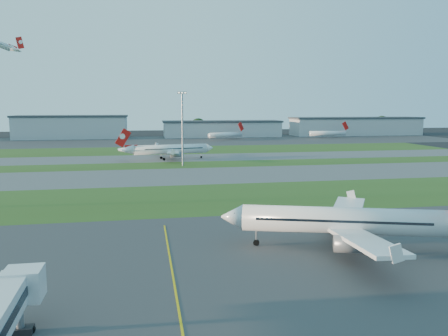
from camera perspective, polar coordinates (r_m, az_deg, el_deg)
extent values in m
plane|color=black|center=(48.97, -12.28, -16.99)|extent=(700.00, 700.00, 0.00)
cube|color=#333335|center=(48.97, -12.28, -16.98)|extent=(300.00, 70.00, 0.01)
cube|color=#324C19|center=(98.60, -11.28, -4.20)|extent=(300.00, 34.00, 0.01)
cube|color=#515154|center=(131.05, -11.06, -1.19)|extent=(300.00, 32.00, 0.01)
cube|color=#324C19|center=(155.79, -10.95, 0.25)|extent=(300.00, 18.00, 0.01)
cube|color=#515154|center=(177.62, -10.88, 1.19)|extent=(300.00, 26.00, 0.01)
cube|color=#324C19|center=(210.43, -10.80, 2.23)|extent=(300.00, 40.00, 0.01)
cube|color=#333335|center=(270.21, -10.71, 3.47)|extent=(400.00, 80.00, 0.01)
cube|color=gold|center=(49.01, -6.16, -16.82)|extent=(0.25, 60.00, 0.02)
cube|color=silver|center=(46.42, -24.68, -13.62)|extent=(3.40, 3.00, 3.00)
cylinder|color=gray|center=(45.66, -25.11, -17.29)|extent=(0.70, 0.70, 3.20)
cube|color=black|center=(46.19, -25.02, -18.70)|extent=(2.20, 1.20, 0.70)
cylinder|color=silver|center=(65.78, 15.89, -6.65)|extent=(30.15, 12.91, 3.85)
cube|color=silver|center=(58.39, 18.04, -9.12)|extent=(5.53, 15.47, 1.57)
cube|color=silver|center=(73.84, 15.74, -5.46)|extent=(11.87, 15.34, 1.57)
cylinder|color=gray|center=(60.56, 16.17, -9.53)|extent=(4.77, 3.52, 2.33)
cylinder|color=gray|center=(71.75, 14.75, -6.73)|extent=(4.77, 3.52, 2.33)
cylinder|color=silver|center=(173.23, -6.96, 2.45)|extent=(29.14, 8.62, 3.67)
cube|color=red|center=(169.58, -13.04, 3.86)|extent=(6.22, 1.41, 7.30)
cube|color=silver|center=(180.56, -7.83, 2.51)|extent=(9.84, 14.98, 1.49)
cube|color=silver|center=(165.59, -6.67, 2.04)|extent=(5.35, 14.74, 1.49)
cylinder|color=gray|center=(178.91, -7.22, 2.13)|extent=(4.37, 2.89, 2.22)
cylinder|color=gray|center=(168.09, -6.36, 1.77)|extent=(4.37, 2.89, 2.22)
cube|color=red|center=(266.77, -25.31, 15.92)|extent=(5.81, 0.76, 6.78)
cylinder|color=silver|center=(275.90, 0.21, 4.37)|extent=(24.16, 15.68, 3.20)
cube|color=red|center=(284.20, 2.22, 5.43)|extent=(4.64, 2.83, 6.16)
cylinder|color=silver|center=(299.76, 13.39, 4.44)|extent=(26.17, 5.31, 3.20)
cube|color=red|center=(305.90, 15.57, 5.33)|extent=(5.18, 0.72, 6.16)
cylinder|color=gray|center=(153.18, -5.44, 4.93)|extent=(0.60, 0.60, 25.00)
cube|color=gray|center=(153.05, -5.51, 9.76)|extent=(3.20, 0.50, 0.80)
cube|color=#FFF2CC|center=(153.05, -5.51, 9.76)|extent=(2.80, 0.70, 0.35)
cube|color=#A2A5AA|center=(303.40, -19.27, 4.97)|extent=(70.00, 22.00, 14.00)
cube|color=#383A3F|center=(303.15, -19.33, 6.40)|extent=(71.40, 23.00, 1.20)
cube|color=#A2A5AA|center=(304.46, -0.25, 5.04)|extent=(80.00, 22.00, 10.00)
cube|color=#383A3F|center=(304.23, -0.26, 6.10)|extent=(81.60, 23.00, 1.20)
cube|color=#A2A5AA|center=(336.53, 16.83, 5.15)|extent=(95.00, 22.00, 12.00)
cube|color=#383A3F|center=(336.31, 16.88, 6.27)|extent=(96.90, 23.00, 1.20)
cylinder|color=black|center=(311.77, -14.36, 4.27)|extent=(1.00, 1.00, 3.60)
sphere|color=black|center=(311.55, -14.39, 5.02)|extent=(9.90, 9.90, 9.90)
cylinder|color=black|center=(316.24, -3.38, 4.61)|extent=(1.00, 1.00, 4.20)
sphere|color=black|center=(316.00, -3.39, 5.47)|extent=(11.55, 11.55, 11.55)
cylinder|color=black|center=(331.79, 9.67, 4.63)|extent=(1.00, 1.00, 3.80)
sphere|color=black|center=(331.58, 9.69, 5.37)|extent=(10.45, 10.45, 10.45)
cylinder|color=black|center=(365.09, 19.87, 4.63)|extent=(1.00, 1.00, 4.60)
sphere|color=black|center=(364.86, 19.91, 5.44)|extent=(12.65, 12.65, 12.65)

